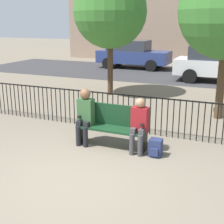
# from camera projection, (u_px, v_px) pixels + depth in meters

# --- Properties ---
(ground_plane) EXTENTS (80.00, 80.00, 0.00)m
(ground_plane) POSITION_uv_depth(u_px,v_px,m) (75.00, 180.00, 5.43)
(ground_plane) COLOR #706656
(park_bench) EXTENTS (1.56, 0.45, 0.92)m
(park_bench) POSITION_uv_depth(u_px,v_px,m) (113.00, 125.00, 6.82)
(park_bench) COLOR #14381E
(park_bench) RESTS_ON ground
(seated_person_0) EXTENTS (0.34, 0.39, 1.27)m
(seated_person_0) POSITION_uv_depth(u_px,v_px,m) (85.00, 113.00, 6.88)
(seated_person_0) COLOR black
(seated_person_0) RESTS_ON ground
(seated_person_1) EXTENTS (0.34, 0.39, 1.17)m
(seated_person_1) POSITION_uv_depth(u_px,v_px,m) (139.00, 123.00, 6.42)
(seated_person_1) COLOR #3D3D42
(seated_person_1) RESTS_ON ground
(backpack) EXTENTS (0.25, 0.26, 0.36)m
(backpack) POSITION_uv_depth(u_px,v_px,m) (155.00, 148.00, 6.37)
(backpack) COLOR navy
(backpack) RESTS_ON ground
(fence_railing) EXTENTS (9.01, 0.03, 0.95)m
(fence_railing) POSITION_uv_depth(u_px,v_px,m) (129.00, 110.00, 7.70)
(fence_railing) COLOR black
(fence_railing) RESTS_ON ground
(tree_1) EXTENTS (2.61, 2.61, 4.31)m
(tree_1) POSITION_uv_depth(u_px,v_px,m) (110.00, 12.00, 11.00)
(tree_1) COLOR #422D1E
(tree_1) RESTS_ON ground
(street_surface) EXTENTS (24.00, 6.00, 0.01)m
(street_surface) POSITION_uv_depth(u_px,v_px,m) (190.00, 75.00, 16.04)
(street_surface) COLOR #333335
(street_surface) RESTS_ON ground
(parked_car_0) EXTENTS (4.20, 1.94, 1.62)m
(parked_car_0) POSITION_uv_depth(u_px,v_px,m) (221.00, 63.00, 14.06)
(parked_car_0) COLOR silver
(parked_car_0) RESTS_ON ground
(parked_car_1) EXTENTS (4.20, 1.94, 1.62)m
(parked_car_1) POSITION_uv_depth(u_px,v_px,m) (132.00, 54.00, 18.34)
(parked_car_1) COLOR navy
(parked_car_1) RESTS_ON ground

